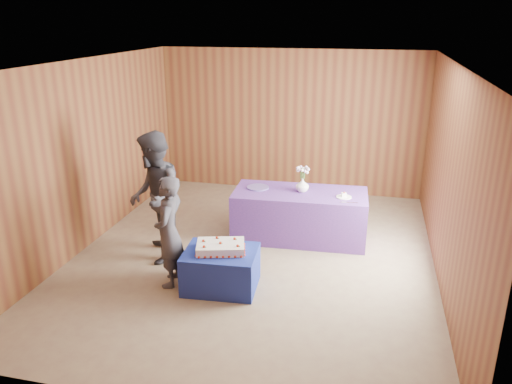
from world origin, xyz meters
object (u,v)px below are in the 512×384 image
(sheet_cake, at_px, (221,247))
(vase, at_px, (302,185))
(guest_right, at_px, (155,198))
(cake_table, at_px, (221,269))
(guest_left, at_px, (169,232))
(serving_table, at_px, (300,215))

(sheet_cake, relative_size, vase, 3.39)
(guest_right, bearing_deg, sheet_cake, 39.55)
(cake_table, xyz_separation_m, vase, (0.76, 1.74, 0.60))
(sheet_cake, distance_m, guest_left, 0.68)
(cake_table, distance_m, vase, 1.99)
(guest_left, xyz_separation_m, guest_right, (-0.45, 0.62, 0.19))
(serving_table, distance_m, guest_left, 2.27)
(cake_table, relative_size, sheet_cake, 1.29)
(cake_table, xyz_separation_m, guest_right, (-1.10, 0.58, 0.66))
(sheet_cake, xyz_separation_m, guest_right, (-1.10, 0.56, 0.36))
(serving_table, height_order, guest_left, guest_left)
(guest_right, bearing_deg, vase, 98.53)
(serving_table, height_order, sheet_cake, serving_table)
(guest_right, bearing_deg, serving_table, 98.20)
(sheet_cake, bearing_deg, guest_left, 170.01)
(serving_table, xyz_separation_m, sheet_cake, (-0.74, -1.70, 0.18))
(cake_table, bearing_deg, guest_left, 179.99)
(cake_table, distance_m, guest_left, 0.81)
(serving_table, relative_size, guest_left, 1.39)
(guest_left, bearing_deg, cake_table, 82.52)
(serving_table, bearing_deg, guest_left, -131.27)
(cake_table, bearing_deg, vase, 62.41)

